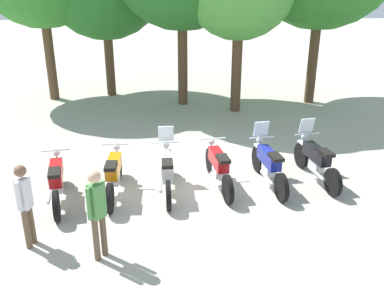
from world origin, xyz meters
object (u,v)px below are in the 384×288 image
motorcycle_0 (57,180)px  motorcycle_1 (114,173)px  motorcycle_5 (316,160)px  person_1 (25,200)px  motorcycle_4 (268,164)px  person_0 (97,208)px  motorcycle_2 (167,170)px  motorcycle_3 (218,166)px

motorcycle_0 → motorcycle_1: bearing=-88.0°
motorcycle_5 → person_1: 6.49m
motorcycle_1 → motorcycle_0: bearing=103.5°
motorcycle_4 → person_0: 4.42m
motorcycle_5 → person_1: (-6.03, -2.38, 0.41)m
motorcycle_0 → motorcycle_2: (2.37, 0.36, 0.01)m
motorcycle_4 → motorcycle_5: same height
motorcycle_0 → motorcycle_2: size_ratio=0.99×
motorcycle_3 → person_1: bearing=111.7°
person_1 → motorcycle_0: bearing=96.8°
motorcycle_0 → person_0: (1.22, -2.06, 0.48)m
motorcycle_3 → person_1: size_ratio=1.36×
motorcycle_2 → motorcycle_3: (1.18, 0.17, -0.01)m
person_0 → person_1: 1.40m
person_1 → person_0: bearing=-7.1°
motorcycle_5 → person_1: person_1 is taller
motorcycle_4 → motorcycle_2: bearing=87.0°
motorcycle_2 → person_1: bearing=126.9°
motorcycle_1 → person_0: person_0 is taller
motorcycle_3 → person_0: (-2.33, -2.59, 0.48)m
motorcycle_5 → person_0: person_0 is taller
motorcycle_4 → motorcycle_5: size_ratio=1.00×
motorcycle_2 → person_1: person_1 is taller
motorcycle_1 → motorcycle_2: 1.18m
motorcycle_2 → motorcycle_5: (3.54, 0.39, 0.00)m
motorcycle_0 → motorcycle_5: (5.91, 0.76, 0.01)m
motorcycle_3 → motorcycle_0: bearing=89.8°
motorcycle_0 → motorcycle_2: bearing=-92.6°
motorcycle_3 → person_1: person_1 is taller
motorcycle_0 → person_1: (-0.11, -1.63, 0.42)m
motorcycle_2 → motorcycle_5: bearing=-85.4°
motorcycle_0 → motorcycle_5: size_ratio=1.00×
motorcycle_1 → motorcycle_5: size_ratio=1.01×
motorcycle_3 → motorcycle_5: motorcycle_5 is taller
motorcycle_0 → person_0: 2.44m
motorcycle_3 → motorcycle_4: 1.18m
motorcycle_1 → motorcycle_2: motorcycle_2 is taller
motorcycle_2 → motorcycle_4: 2.37m
motorcycle_1 → person_1: person_1 is taller
motorcycle_1 → person_0: size_ratio=1.31×
motorcycle_1 → motorcycle_3: (2.36, 0.25, 0.00)m
motorcycle_4 → motorcycle_3: bearing=84.0°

